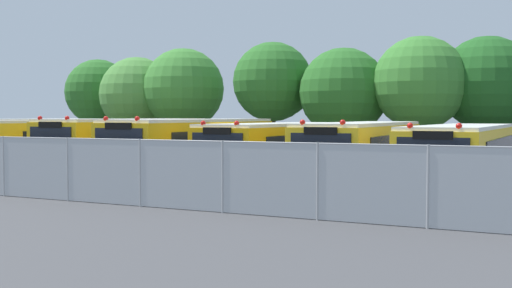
# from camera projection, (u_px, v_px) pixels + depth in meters

# --- Properties ---
(ground_plane) EXTENTS (160.00, 160.00, 0.00)m
(ground_plane) POSITION_uv_depth(u_px,v_px,m) (201.00, 180.00, 27.35)
(ground_plane) COLOR #424244
(school_bus_0) EXTENTS (2.67, 10.75, 2.74)m
(school_bus_0) POSITION_uv_depth(u_px,v_px,m) (16.00, 142.00, 31.93)
(school_bus_0) COLOR yellow
(school_bus_0) RESTS_ON ground_plane
(school_bus_1) EXTENTS (2.76, 11.61, 2.71)m
(school_bus_1) POSITION_uv_depth(u_px,v_px,m) (71.00, 143.00, 30.52)
(school_bus_1) COLOR yellow
(school_bus_1) RESTS_ON ground_plane
(school_bus_2) EXTENTS (2.63, 10.00, 2.77)m
(school_bus_2) POSITION_uv_depth(u_px,v_px,m) (128.00, 145.00, 28.76)
(school_bus_2) COLOR yellow
(school_bus_2) RESTS_ON ground_plane
(school_bus_3) EXTENTS (2.72, 10.98, 2.76)m
(school_bus_3) POSITION_uv_depth(u_px,v_px,m) (196.00, 146.00, 27.10)
(school_bus_3) COLOR yellow
(school_bus_3) RESTS_ON ground_plane
(school_bus_4) EXTENTS (2.66, 9.37, 2.60)m
(school_bus_4) POSITION_uv_depth(u_px,v_px,m) (275.00, 150.00, 25.51)
(school_bus_4) COLOR #EAA80C
(school_bus_4) RESTS_ON ground_plane
(school_bus_5) EXTENTS (2.68, 10.57, 2.65)m
(school_bus_5) POSITION_uv_depth(u_px,v_px,m) (364.00, 152.00, 24.08)
(school_bus_5) COLOR yellow
(school_bus_5) RESTS_ON ground_plane
(school_bus_6) EXTENTS (2.75, 10.52, 2.57)m
(school_bus_6) POSITION_uv_depth(u_px,v_px,m) (462.00, 156.00, 22.29)
(school_bus_6) COLOR yellow
(school_bus_6) RESTS_ON ground_plane
(tree_0) EXTENTS (4.54, 4.54, 6.68)m
(tree_0) POSITION_uv_depth(u_px,v_px,m) (99.00, 92.00, 43.69)
(tree_0) COLOR #4C3823
(tree_0) RESTS_ON ground_plane
(tree_1) EXTENTS (4.87, 4.87, 6.58)m
(tree_1) POSITION_uv_depth(u_px,v_px,m) (138.00, 95.00, 40.79)
(tree_1) COLOR #4C3823
(tree_1) RESTS_ON ground_plane
(tree_2) EXTENTS (5.08, 5.08, 7.00)m
(tree_2) POSITION_uv_depth(u_px,v_px,m) (181.00, 89.00, 39.56)
(tree_2) COLOR #4C3823
(tree_2) RESTS_ON ground_plane
(tree_3) EXTENTS (4.68, 4.68, 7.11)m
(tree_3) POSITION_uv_depth(u_px,v_px,m) (276.00, 83.00, 37.04)
(tree_3) COLOR #4C3823
(tree_3) RESTS_ON ground_plane
(tree_4) EXTENTS (4.91, 4.91, 6.53)m
(tree_4) POSITION_uv_depth(u_px,v_px,m) (341.00, 91.00, 34.91)
(tree_4) COLOR #4C3823
(tree_4) RESTS_ON ground_plane
(tree_5) EXTENTS (4.91, 4.91, 6.95)m
(tree_5) POSITION_uv_depth(u_px,v_px,m) (421.00, 84.00, 33.10)
(tree_5) COLOR #4C3823
(tree_5) RESTS_ON ground_plane
(tree_6) EXTENTS (4.95, 4.95, 6.96)m
(tree_6) POSITION_uv_depth(u_px,v_px,m) (483.00, 84.00, 33.17)
(tree_6) COLOR #4C3823
(tree_6) RESTS_ON ground_plane
(chainlink_fence) EXTENTS (28.74, 0.07, 2.07)m
(chainlink_fence) POSITION_uv_depth(u_px,v_px,m) (68.00, 168.00, 20.41)
(chainlink_fence) COLOR #9EA0A3
(chainlink_fence) RESTS_ON ground_plane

